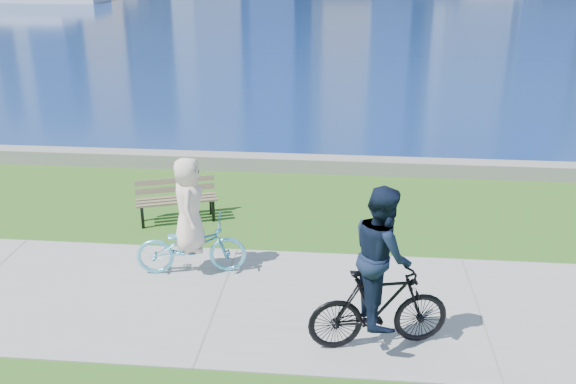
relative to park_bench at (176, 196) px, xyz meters
name	(u,v)px	position (x,y,z in m)	size (l,w,h in m)	color
ground	(219,300)	(1.44, -3.01, -0.50)	(320.00, 320.00, 0.00)	#285616
concrete_path	(219,300)	(1.44, -3.01, -0.49)	(80.00, 3.50, 0.02)	gray
seawall	(268,163)	(1.44, 3.19, -0.33)	(90.00, 0.50, 0.35)	slate
park_bench	(176,196)	(0.00, 0.00, 0.00)	(1.67, 1.04, 0.82)	black
cyclist_woman	(190,231)	(0.82, -2.16, 0.27)	(0.94, 1.91, 2.03)	#62CEEE
cyclist_man	(380,282)	(3.86, -3.99, 0.50)	(0.99, 2.02, 2.35)	black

